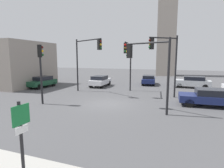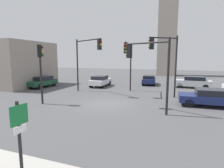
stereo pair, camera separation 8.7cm
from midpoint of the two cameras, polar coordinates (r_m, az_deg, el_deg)
The scene contains 13 objects.
ground_plane at distance 15.33m, azimuth -1.45°, elevation -6.22°, with size 94.60×94.60×0.00m, color #4C4C4F.
direction_sign at distance 6.33m, azimuth -26.98°, elevation -13.23°, with size 0.14×0.61×2.39m.
traffic_light_0 at distance 19.63m, azimuth -8.06°, elevation 9.36°, with size 4.01×2.27×5.88m.
traffic_light_1 at distance 13.10m, azimuth 10.92°, elevation 7.30°, with size 3.29×1.39×5.13m.
traffic_light_2 at distance 15.92m, azimuth -21.66°, elevation 6.14°, with size 0.49×0.44×4.86m.
traffic_light_3 at distance 17.68m, azimuth 16.11°, elevation 8.94°, with size 2.47×1.90×5.89m.
traffic_light_4 at distance 19.43m, azimuth 5.04°, elevation 8.60°, with size 0.61×3.86×5.48m.
car_0 at distance 25.28m, azimuth -21.21°, elevation 0.70°, with size 1.91×4.03×1.44m.
car_1 at distance 24.46m, azimuth -3.90°, elevation 1.03°, with size 1.91×4.02×1.44m.
car_3 at distance 16.36m, azimuth 28.59°, elevation -3.64°, with size 4.74×2.16×1.39m.
car_4 at distance 26.62m, azimuth 11.35°, elevation 1.39°, with size 2.17×4.14×1.35m.
car_5 at distance 25.37m, azimuth 23.95°, elevation 0.62°, with size 4.42×2.10×1.47m.
building_flank at distance 29.47m, azimuth -30.18°, elevation 5.46°, with size 10.64×8.29×5.94m, color gray.
Camera 1 is at (5.30, -13.86, 3.82)m, focal length 29.10 mm.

